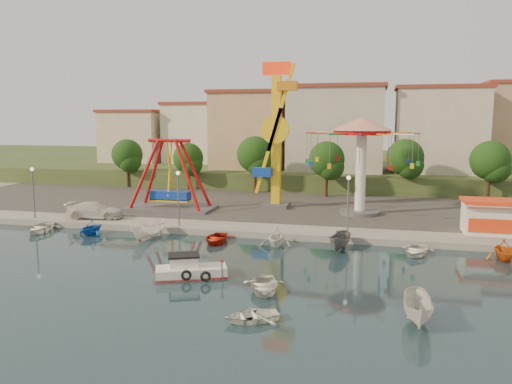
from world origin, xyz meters
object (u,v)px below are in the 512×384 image
(van, at_px, (95,210))
(wave_swinger, at_px, (362,144))
(kamikaze_tower, at_px, (277,139))
(rowboat_a, at_px, (264,285))
(skiff, at_px, (418,309))
(cabin_motorboat, at_px, (190,271))
(pirate_ship_ride, at_px, (170,176))

(van, bearing_deg, wave_swinger, -80.28)
(kamikaze_tower, height_order, rowboat_a, kamikaze_tower)
(kamikaze_tower, height_order, van, kamikaze_tower)
(wave_swinger, distance_m, van, 28.75)
(rowboat_a, xyz_separation_m, van, (-21.45, 15.85, 1.05))
(rowboat_a, bearing_deg, van, 130.27)
(skiff, distance_m, van, 35.86)
(rowboat_a, xyz_separation_m, skiff, (9.10, -2.91, 0.39))
(rowboat_a, bearing_deg, wave_swinger, 65.04)
(cabin_motorboat, bearing_deg, kamikaze_tower, 63.44)
(pirate_ship_ride, distance_m, kamikaze_tower, 12.87)
(kamikaze_tower, distance_m, cabin_motorboat, 25.96)
(kamikaze_tower, distance_m, rowboat_a, 27.85)
(rowboat_a, distance_m, van, 26.69)
(skiff, xyz_separation_m, van, (-30.55, 18.76, 0.66))
(pirate_ship_ride, bearing_deg, wave_swinger, 5.61)
(wave_swinger, height_order, skiff, wave_swinger)
(wave_swinger, height_order, cabin_motorboat, wave_swinger)
(cabin_motorboat, bearing_deg, pirate_ship_ride, 92.66)
(cabin_motorboat, height_order, skiff, skiff)
(cabin_motorboat, bearing_deg, wave_swinger, 41.34)
(kamikaze_tower, bearing_deg, rowboat_a, -80.55)
(wave_swinger, xyz_separation_m, skiff, (4.01, -27.50, -7.41))
(kamikaze_tower, bearing_deg, wave_swinger, -10.02)
(wave_swinger, distance_m, rowboat_a, 26.29)
(kamikaze_tower, distance_m, van, 21.24)
(wave_swinger, height_order, van, wave_swinger)
(cabin_motorboat, xyz_separation_m, van, (-15.83, 14.21, 0.99))
(kamikaze_tower, xyz_separation_m, skiff, (13.47, -29.17, -7.81))
(cabin_motorboat, distance_m, skiff, 15.41)
(cabin_motorboat, height_order, van, van)
(pirate_ship_ride, relative_size, van, 1.73)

